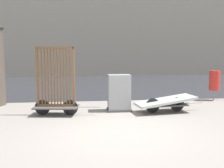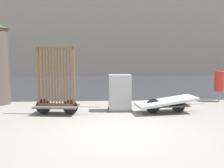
{
  "view_description": "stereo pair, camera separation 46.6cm",
  "coord_description": "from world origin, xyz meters",
  "px_view_note": "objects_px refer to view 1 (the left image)",
  "views": [
    {
      "loc": [
        -0.92,
        -6.17,
        1.98
      ],
      "look_at": [
        0.0,
        2.01,
        0.96
      ],
      "focal_mm": 42.0,
      "sensor_mm": 36.0,
      "label": 1
    },
    {
      "loc": [
        -0.46,
        -6.21,
        1.98
      ],
      "look_at": [
        0.0,
        2.01,
        0.96
      ],
      "focal_mm": 42.0,
      "sensor_mm": 36.0,
      "label": 2
    }
  ],
  "objects_px": {
    "utility_cabinet": "(119,94)",
    "trash_bin": "(215,81)",
    "bike_cart_with_bedframe": "(56,91)",
    "bike_cart_with_mattress": "(165,102)"
  },
  "relations": [
    {
      "from": "trash_bin",
      "to": "bike_cart_with_mattress",
      "type": "bearing_deg",
      "value": -145.21
    },
    {
      "from": "bike_cart_with_bedframe",
      "to": "trash_bin",
      "type": "distance_m",
      "value": 6.41
    },
    {
      "from": "bike_cart_with_bedframe",
      "to": "utility_cabinet",
      "type": "bearing_deg",
      "value": 17.99
    },
    {
      "from": "utility_cabinet",
      "to": "trash_bin",
      "type": "relative_size",
      "value": 1.01
    },
    {
      "from": "bike_cart_with_bedframe",
      "to": "trash_bin",
      "type": "bearing_deg",
      "value": 24.23
    },
    {
      "from": "bike_cart_with_mattress",
      "to": "trash_bin",
      "type": "height_order",
      "value": "trash_bin"
    },
    {
      "from": "bike_cart_with_bedframe",
      "to": "bike_cart_with_mattress",
      "type": "xyz_separation_m",
      "value": [
        3.51,
        0.0,
        -0.41
      ]
    },
    {
      "from": "bike_cart_with_bedframe",
      "to": "trash_bin",
      "type": "xyz_separation_m",
      "value": [
        6.14,
        1.83,
        0.05
      ]
    },
    {
      "from": "bike_cart_with_bedframe",
      "to": "utility_cabinet",
      "type": "distance_m",
      "value": 2.07
    },
    {
      "from": "bike_cart_with_mattress",
      "to": "utility_cabinet",
      "type": "height_order",
      "value": "utility_cabinet"
    }
  ]
}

